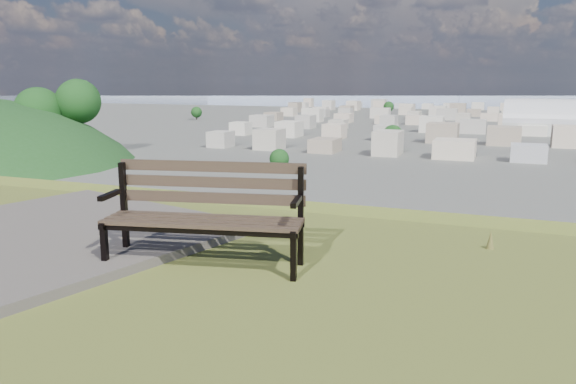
% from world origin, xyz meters
% --- Properties ---
extents(park_bench, '(1.78, 0.89, 0.89)m').
position_xyz_m(park_bench, '(0.08, 1.80, 25.50)').
color(park_bench, '#423626').
rests_on(park_bench, hilltop_mesa).
extents(arena, '(55.94, 25.00, 23.33)m').
position_xyz_m(arena, '(27.58, 308.02, 5.50)').
color(arena, '#B8B8B4').
rests_on(arena, ground).
extents(city_blocks, '(395.00, 361.00, 7.00)m').
position_xyz_m(city_blocks, '(0.00, 394.44, 3.50)').
color(city_blocks, beige).
rests_on(city_blocks, ground).
extents(city_trees, '(406.52, 387.20, 9.98)m').
position_xyz_m(city_trees, '(-26.39, 319.00, 4.83)').
color(city_trees, '#36271B').
rests_on(city_trees, ground).
extents(bay_water, '(2400.00, 700.00, 0.12)m').
position_xyz_m(bay_water, '(0.00, 900.00, 0.00)').
color(bay_water, '#808FA2').
rests_on(bay_water, ground).
extents(far_hills, '(2050.00, 340.00, 60.00)m').
position_xyz_m(far_hills, '(-60.92, 1402.93, 25.47)').
color(far_hills, '#A3AFCB').
rests_on(far_hills, ground).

